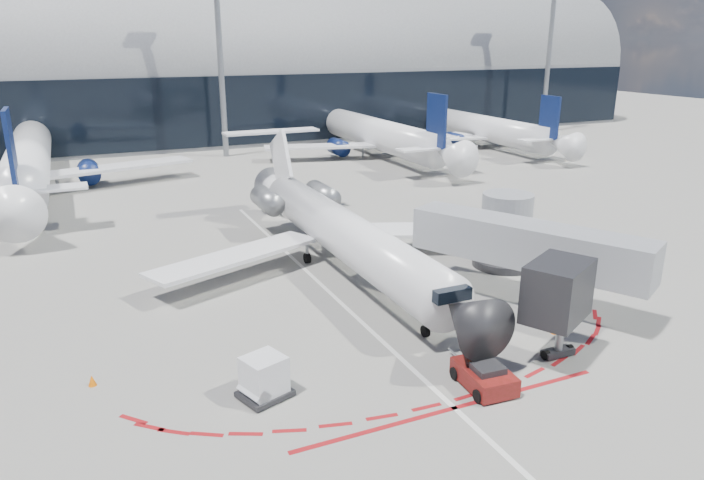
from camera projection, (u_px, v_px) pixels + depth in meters
name	position (u px, v px, depth m)	size (l,w,h in m)	color
ground	(341.00, 303.00, 35.08)	(260.00, 260.00, 0.00)	slate
apron_centerline	(327.00, 290.00, 36.81)	(0.25, 40.00, 0.01)	silver
apron_stop_bar	(454.00, 408.00, 25.10)	(14.00, 0.25, 0.01)	maroon
terminal_building	(159.00, 80.00, 88.83)	(150.00, 24.15, 24.00)	gray
jet_bridge	(521.00, 245.00, 35.37)	(10.03, 15.20, 4.90)	#94979C
light_mast_centre	(220.00, 52.00, 74.84)	(0.70, 0.70, 25.00)	gray
light_mast_east	(549.00, 50.00, 94.40)	(0.70, 0.70, 25.00)	gray
regional_jet	(338.00, 229.00, 39.93)	(24.62, 30.36, 7.60)	white
pushback_tug	(484.00, 376.00, 26.48)	(2.08, 4.51, 1.16)	#50120B
ramp_worker	(473.00, 359.00, 27.12)	(0.65, 0.43, 1.78)	#B5FB1A
uld_container	(264.00, 378.00, 25.59)	(2.38, 2.20, 1.83)	black
safety_cone_left	(92.00, 380.00, 26.66)	(0.35, 0.35, 0.49)	orange
safety_cone_right	(555.00, 329.00, 31.39)	(0.37, 0.37, 0.52)	orange
bg_airliner_1	(22.00, 131.00, 58.95)	(36.08, 38.20, 11.67)	white
bg_airliner_2	(376.00, 112.00, 77.85)	(33.58, 35.56, 10.87)	white
bg_airliner_3	(484.00, 110.00, 84.74)	(30.06, 31.82, 9.72)	white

